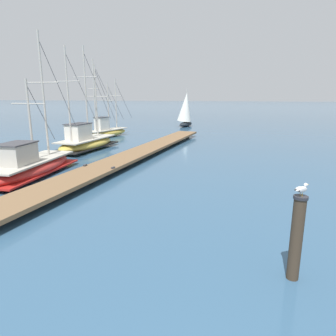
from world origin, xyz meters
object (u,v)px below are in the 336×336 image
fishing_boat_1 (85,141)px  perched_seagull (302,189)px  fishing_boat_2 (30,165)px  mooring_piling (296,237)px  fishing_boat_0 (107,130)px  distant_sailboat (186,110)px

fishing_boat_1 → perched_seagull: fishing_boat_1 is taller
fishing_boat_2 → fishing_boat_1: bearing=97.9°
mooring_piling → fishing_boat_2: bearing=152.2°
fishing_boat_0 → perched_seagull: fishing_boat_0 is taller
mooring_piling → perched_seagull: (-0.00, -0.00, 1.07)m
fishing_boat_2 → mooring_piling: 12.87m
perched_seagull → distant_sailboat: 32.90m
fishing_boat_0 → mooring_piling: 24.63m
fishing_boat_1 → mooring_piling: 18.26m
mooring_piling → perched_seagull: bearing=-136.2°
fishing_boat_2 → distant_sailboat: 26.00m
mooring_piling → distant_sailboat: size_ratio=0.40×
fishing_boat_1 → fishing_boat_2: fishing_boat_1 is taller
fishing_boat_1 → fishing_boat_2: size_ratio=0.92×
fishing_boat_1 → mooring_piling: fishing_boat_1 is taller
fishing_boat_1 → fishing_boat_0: bearing=102.7°
fishing_boat_1 → fishing_boat_2: (1.03, -7.40, -0.07)m
fishing_boat_2 → mooring_piling: (11.38, -6.00, 0.43)m
fishing_boat_0 → fishing_boat_2: (2.58, -14.29, -0.06)m
fishing_boat_2 → perched_seagull: 12.95m
distant_sailboat → perched_seagull: bearing=-75.1°
fishing_boat_1 → distant_sailboat: 18.87m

